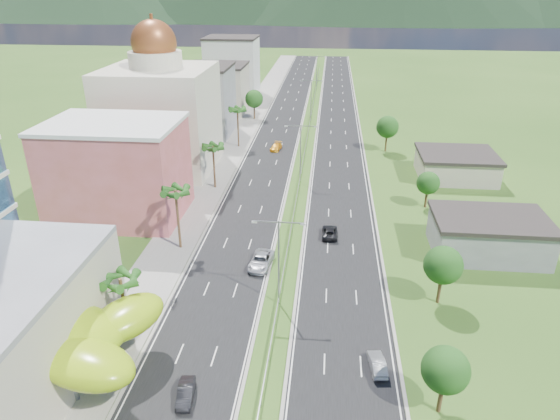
% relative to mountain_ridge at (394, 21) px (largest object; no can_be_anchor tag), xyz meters
% --- Properties ---
extents(ground, '(500.00, 500.00, 0.00)m').
position_rel_mountain_ridge_xyz_m(ground, '(-60.00, -450.00, 0.00)').
color(ground, '#2D5119').
rests_on(ground, ground).
extents(road_left, '(11.00, 260.00, 0.04)m').
position_rel_mountain_ridge_xyz_m(road_left, '(-67.50, -360.00, 0.02)').
color(road_left, black).
rests_on(road_left, ground).
extents(road_right, '(11.00, 260.00, 0.04)m').
position_rel_mountain_ridge_xyz_m(road_right, '(-52.50, -360.00, 0.02)').
color(road_right, black).
rests_on(road_right, ground).
extents(sidewalk_left, '(7.00, 260.00, 0.12)m').
position_rel_mountain_ridge_xyz_m(sidewalk_left, '(-77.00, -360.00, 0.06)').
color(sidewalk_left, gray).
rests_on(sidewalk_left, ground).
extents(median_guardrail, '(0.10, 216.06, 0.76)m').
position_rel_mountain_ridge_xyz_m(median_guardrail, '(-60.00, -378.01, 0.62)').
color(median_guardrail, gray).
rests_on(median_guardrail, ground).
extents(streetlight_median_b, '(6.04, 0.25, 11.00)m').
position_rel_mountain_ridge_xyz_m(streetlight_median_b, '(-60.00, -440.00, 6.75)').
color(streetlight_median_b, gray).
rests_on(streetlight_median_b, ground).
extents(streetlight_median_c, '(6.04, 0.25, 11.00)m').
position_rel_mountain_ridge_xyz_m(streetlight_median_c, '(-60.00, -400.00, 6.75)').
color(streetlight_median_c, gray).
rests_on(streetlight_median_c, ground).
extents(streetlight_median_d, '(6.04, 0.25, 11.00)m').
position_rel_mountain_ridge_xyz_m(streetlight_median_d, '(-60.00, -355.00, 6.75)').
color(streetlight_median_d, gray).
rests_on(streetlight_median_d, ground).
extents(streetlight_median_e, '(6.04, 0.25, 11.00)m').
position_rel_mountain_ridge_xyz_m(streetlight_median_e, '(-60.00, -310.00, 6.75)').
color(streetlight_median_e, gray).
rests_on(streetlight_median_e, ground).
extents(lime_canopy, '(18.00, 15.00, 7.40)m').
position_rel_mountain_ridge_xyz_m(lime_canopy, '(-80.00, -454.00, 4.99)').
color(lime_canopy, '#91B812').
rests_on(lime_canopy, ground).
extents(pink_shophouse, '(20.00, 15.00, 15.00)m').
position_rel_mountain_ridge_xyz_m(pink_shophouse, '(-88.00, -418.00, 7.50)').
color(pink_shophouse, '#B5534A').
rests_on(pink_shophouse, ground).
extents(domed_building, '(20.00, 20.00, 28.70)m').
position_rel_mountain_ridge_xyz_m(domed_building, '(-88.00, -395.00, 11.35)').
color(domed_building, beige).
rests_on(domed_building, ground).
extents(midrise_grey, '(16.00, 15.00, 16.00)m').
position_rel_mountain_ridge_xyz_m(midrise_grey, '(-87.00, -370.00, 8.00)').
color(midrise_grey, gray).
rests_on(midrise_grey, ground).
extents(midrise_beige, '(16.00, 15.00, 13.00)m').
position_rel_mountain_ridge_xyz_m(midrise_beige, '(-87.00, -348.00, 6.50)').
color(midrise_beige, '#BBB09A').
rests_on(midrise_beige, ground).
extents(midrise_white, '(16.00, 15.00, 18.00)m').
position_rel_mountain_ridge_xyz_m(midrise_white, '(-87.00, -325.00, 9.00)').
color(midrise_white, silver).
rests_on(midrise_white, ground).
extents(shed_near, '(15.00, 10.00, 5.00)m').
position_rel_mountain_ridge_xyz_m(shed_near, '(-32.00, -425.00, 2.50)').
color(shed_near, gray).
rests_on(shed_near, ground).
extents(shed_far, '(14.00, 12.00, 4.40)m').
position_rel_mountain_ridge_xyz_m(shed_far, '(-30.00, -395.00, 2.20)').
color(shed_far, '#BBB09A').
rests_on(shed_far, ground).
extents(palm_tree_b, '(3.60, 3.60, 8.10)m').
position_rel_mountain_ridge_xyz_m(palm_tree_b, '(-75.50, -448.00, 7.06)').
color(palm_tree_b, '#47301C').
rests_on(palm_tree_b, ground).
extents(palm_tree_c, '(3.60, 3.60, 9.60)m').
position_rel_mountain_ridge_xyz_m(palm_tree_c, '(-75.50, -428.00, 8.50)').
color(palm_tree_c, '#47301C').
rests_on(palm_tree_c, ground).
extents(palm_tree_d, '(3.60, 3.60, 8.60)m').
position_rel_mountain_ridge_xyz_m(palm_tree_d, '(-75.50, -405.00, 7.54)').
color(palm_tree_d, '#47301C').
rests_on(palm_tree_d, ground).
extents(palm_tree_e, '(3.60, 3.60, 9.40)m').
position_rel_mountain_ridge_xyz_m(palm_tree_e, '(-75.50, -380.00, 8.31)').
color(palm_tree_e, '#47301C').
rests_on(palm_tree_e, ground).
extents(leafy_tree_lfar, '(4.90, 4.90, 8.05)m').
position_rel_mountain_ridge_xyz_m(leafy_tree_lfar, '(-75.50, -355.00, 5.58)').
color(leafy_tree_lfar, '#47301C').
rests_on(leafy_tree_lfar, ground).
extents(leafy_tree_ra, '(4.20, 4.20, 6.90)m').
position_rel_mountain_ridge_xyz_m(leafy_tree_ra, '(-44.00, -455.00, 4.78)').
color(leafy_tree_ra, '#47301C').
rests_on(leafy_tree_ra, ground).
extents(leafy_tree_rb, '(4.55, 4.55, 7.47)m').
position_rel_mountain_ridge_xyz_m(leafy_tree_rb, '(-41.00, -438.00, 5.18)').
color(leafy_tree_rb, '#47301C').
rests_on(leafy_tree_rb, ground).
extents(leafy_tree_rc, '(3.85, 3.85, 6.33)m').
position_rel_mountain_ridge_xyz_m(leafy_tree_rc, '(-38.00, -410.00, 4.37)').
color(leafy_tree_rc, '#47301C').
rests_on(leafy_tree_rc, ground).
extents(leafy_tree_rd, '(4.90, 4.90, 8.05)m').
position_rel_mountain_ridge_xyz_m(leafy_tree_rd, '(-42.00, -380.00, 5.58)').
color(leafy_tree_rd, '#47301C').
rests_on(leafy_tree_rd, ground).
extents(mountain_ridge, '(860.00, 140.00, 90.00)m').
position_rel_mountain_ridge_xyz_m(mountain_ridge, '(0.00, 0.00, 0.00)').
color(mountain_ridge, black).
rests_on(mountain_ridge, ground).
extents(car_dark_left, '(1.89, 4.16, 1.32)m').
position_rel_mountain_ridge_xyz_m(car_dark_left, '(-67.00, -455.87, 0.70)').
color(car_dark_left, black).
rests_on(car_dark_left, road_left).
extents(car_silver_mid_left, '(3.36, 6.15, 1.63)m').
position_rel_mountain_ridge_xyz_m(car_silver_mid_left, '(-63.24, -431.95, 0.86)').
color(car_silver_mid_left, '#A4A6AC').
rests_on(car_silver_mid_left, road_left).
extents(car_yellow_far_left, '(2.65, 5.07, 1.40)m').
position_rel_mountain_ridge_xyz_m(car_yellow_far_left, '(-66.61, -381.59, 0.74)').
color(car_yellow_far_left, orange).
rests_on(car_yellow_far_left, road_left).
extents(car_silver_right, '(1.87, 4.12, 1.31)m').
position_rel_mountain_ridge_xyz_m(car_silver_right, '(-49.11, -450.20, 0.70)').
color(car_silver_right, '#95979C').
rests_on(car_silver_right, road_right).
extents(car_dark_far_right, '(2.28, 4.85, 1.34)m').
position_rel_mountain_ridge_xyz_m(car_dark_far_right, '(-54.09, -422.27, 0.71)').
color(car_dark_far_right, black).
rests_on(car_dark_far_right, road_right).
extents(motorcycle, '(0.68, 1.85, 1.16)m').
position_rel_mountain_ridge_xyz_m(motorcycle, '(-72.30, -441.82, 0.62)').
color(motorcycle, black).
rests_on(motorcycle, road_left).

